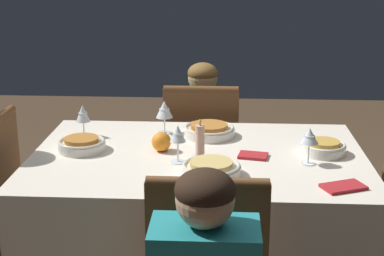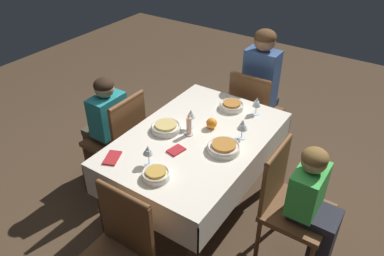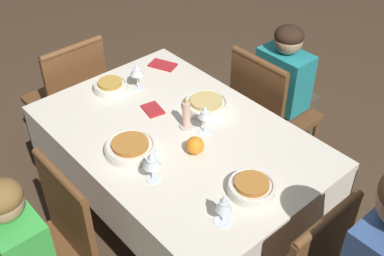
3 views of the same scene
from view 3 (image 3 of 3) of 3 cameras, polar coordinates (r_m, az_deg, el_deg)
ground_plane at (r=2.81m, az=-1.36°, el=-12.99°), size 8.00×8.00×0.00m
dining_table at (r=2.33m, az=-1.60°, el=-2.51°), size 1.37×0.92×0.77m
chair_north at (r=2.19m, az=-16.64°, el=-14.19°), size 0.42×0.42×0.92m
chair_south at (r=2.87m, az=9.02°, el=1.94°), size 0.42×0.42×0.92m
chair_east at (r=3.05m, az=-14.16°, el=3.58°), size 0.42×0.42×0.92m
person_child_teal at (r=2.95m, az=11.28°, el=4.04°), size 0.30×0.33×1.03m
bowl_west at (r=1.97m, az=7.05°, el=-6.94°), size 0.20×0.20×0.06m
wine_glass_west at (r=1.80m, az=3.79°, el=-8.94°), size 0.07×0.07×0.15m
bowl_north at (r=2.16m, az=-7.32°, el=-2.29°), size 0.23×0.23×0.06m
wine_glass_north at (r=1.96m, az=-4.81°, el=-3.82°), size 0.08×0.08×0.15m
bowl_south at (r=2.40m, az=1.67°, el=2.83°), size 0.22×0.22×0.06m
wine_glass_south at (r=2.20m, az=1.54°, el=1.80°), size 0.06×0.06×0.15m
bowl_east at (r=2.58m, az=-9.66°, el=4.95°), size 0.18×0.18×0.06m
wine_glass_east at (r=2.53m, az=-6.55°, el=6.78°), size 0.07×0.07×0.15m
candle_centerpiece at (r=2.26m, az=-0.67°, el=1.37°), size 0.07×0.07×0.17m
orange_fruit at (r=2.13m, az=0.36°, el=-2.09°), size 0.08×0.08×0.08m
napkin_red_folded at (r=2.77m, az=-3.48°, el=7.45°), size 0.17×0.14×0.01m
napkin_spare_side at (r=2.41m, az=-4.67°, el=2.20°), size 0.13×0.10×0.01m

